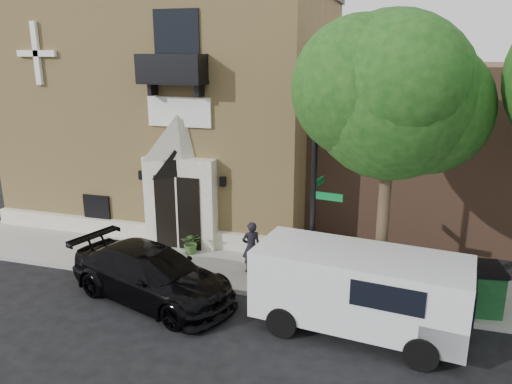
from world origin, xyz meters
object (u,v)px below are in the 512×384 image
at_px(cargo_van, 367,290).
at_px(fire_hydrant, 313,277).
at_px(street_sign, 314,197).
at_px(dumpster, 462,287).
at_px(pedestrian_near, 251,247).
at_px(black_sedan, 152,274).

xyz_separation_m(cargo_van, fire_hydrant, (-1.63, 1.60, -0.61)).
distance_m(street_sign, fire_hydrant, 2.45).
relative_size(street_sign, dumpster, 2.73).
height_order(fire_hydrant, dumpster, dumpster).
distance_m(fire_hydrant, pedestrian_near, 2.27).
relative_size(dumpster, pedestrian_near, 1.26).
relative_size(black_sedan, dumpster, 2.52).
relative_size(black_sedan, pedestrian_near, 3.18).
relative_size(cargo_van, dumpster, 2.60).
bearing_deg(fire_hydrant, cargo_van, -44.49).
xyz_separation_m(fire_hydrant, dumpster, (4.02, 0.13, 0.22)).
relative_size(black_sedan, cargo_van, 0.97).
distance_m(black_sedan, cargo_van, 6.02).
relative_size(cargo_van, street_sign, 0.95).
distance_m(black_sedan, dumpster, 8.55).
distance_m(fire_hydrant, dumpster, 4.03).
relative_size(black_sedan, fire_hydrant, 6.06).
distance_m(black_sedan, fire_hydrant, 4.64).
xyz_separation_m(fire_hydrant, pedestrian_near, (-2.11, 0.74, 0.40)).
xyz_separation_m(black_sedan, dumpster, (8.39, 1.66, 0.04)).
xyz_separation_m(black_sedan, street_sign, (4.34, 1.43, 2.26)).
bearing_deg(cargo_van, street_sign, 144.90).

